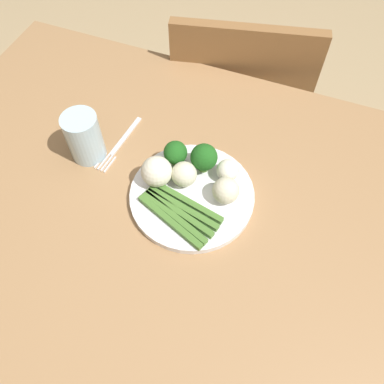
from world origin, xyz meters
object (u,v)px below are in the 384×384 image
(cauliflower_front, at_px, (184,174))
(cauliflower_right, at_px, (228,170))
(dining_table, at_px, (215,242))
(broccoli_back, at_px, (175,153))
(cauliflower_mid, at_px, (225,190))
(water_glass, at_px, (84,137))
(plate, at_px, (192,195))
(asparagus_bundle, at_px, (179,213))
(cauliflower_near_center, at_px, (157,172))
(broccoli_front_left, at_px, (204,157))
(fork, at_px, (120,144))
(chair, at_px, (237,108))

(cauliflower_front, distance_m, cauliflower_right, 0.09)
(dining_table, distance_m, broccoli_back, 0.22)
(cauliflower_mid, bearing_deg, water_glass, -1.93)
(water_glass, bearing_deg, cauliflower_front, 179.11)
(cauliflower_front, bearing_deg, broccoli_back, -48.10)
(plate, bearing_deg, asparagus_bundle, 82.59)
(asparagus_bundle, relative_size, water_glass, 1.55)
(cauliflower_near_center, bearing_deg, dining_table, 168.39)
(cauliflower_mid, bearing_deg, plate, 12.58)
(cauliflower_front, bearing_deg, water_glass, -0.89)
(broccoli_front_left, height_order, cauliflower_front, broccoli_front_left)
(broccoli_front_left, bearing_deg, asparagus_bundle, 86.42)
(broccoli_back, height_order, cauliflower_mid, broccoli_back)
(dining_table, distance_m, asparagus_bundle, 0.15)
(dining_table, height_order, cauliflower_mid, cauliflower_mid)
(cauliflower_mid, relative_size, cauliflower_right, 1.17)
(dining_table, xyz_separation_m, water_glass, (0.31, -0.05, 0.17))
(fork, bearing_deg, cauliflower_right, 93.96)
(plate, height_order, cauliflower_near_center, cauliflower_near_center)
(cauliflower_mid, bearing_deg, dining_table, 93.09)
(cauliflower_front, height_order, fork, cauliflower_front)
(plate, bearing_deg, cauliflower_near_center, -2.90)
(fork, relative_size, water_glass, 1.52)
(chair, height_order, plate, chair)
(broccoli_front_left, xyz_separation_m, cauliflower_near_center, (0.08, 0.06, -0.01))
(asparagus_bundle, bearing_deg, water_glass, 178.62)
(water_glass, bearing_deg, plate, 174.39)
(asparagus_bundle, relative_size, cauliflower_front, 3.31)
(dining_table, distance_m, water_glass, 0.36)
(broccoli_back, xyz_separation_m, cauliflower_right, (-0.11, -0.01, -0.01))
(plate, height_order, fork, plate)
(asparagus_bundle, relative_size, cauliflower_mid, 3.22)
(dining_table, bearing_deg, plate, -21.25)
(broccoli_front_left, xyz_separation_m, cauliflower_front, (0.03, 0.04, -0.01))
(plate, bearing_deg, broccoli_back, -44.86)
(cauliflower_front, bearing_deg, cauliflower_near_center, 18.37)
(asparagus_bundle, height_order, fork, asparagus_bundle)
(chair, bearing_deg, broccoli_back, 74.97)
(broccoli_front_left, relative_size, cauliflower_right, 1.48)
(dining_table, xyz_separation_m, cauliflower_mid, (0.00, -0.04, 0.15))
(chair, relative_size, plate, 3.51)
(broccoli_back, relative_size, fork, 0.36)
(dining_table, relative_size, cauliflower_near_center, 22.08)
(chair, relative_size, broccoli_front_left, 12.98)
(asparagus_bundle, bearing_deg, chair, 110.18)
(broccoli_front_left, bearing_deg, plate, 89.62)
(asparagus_bundle, distance_m, fork, 0.23)
(fork, xyz_separation_m, water_glass, (0.05, 0.05, 0.05))
(water_glass, bearing_deg, broccoli_front_left, -170.77)
(chair, xyz_separation_m, broccoli_back, (0.01, 0.46, 0.31))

